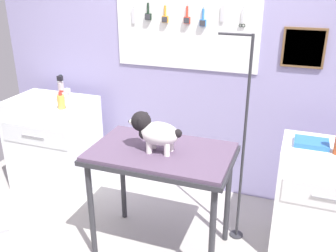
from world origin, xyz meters
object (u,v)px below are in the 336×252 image
(cabinet_right, at_px, (322,201))
(shampoo_bottle, at_px, (69,101))
(grooming_table, at_px, (161,161))
(grooming_arm, at_px, (242,152))
(dog, at_px, (154,131))
(counter_left, at_px, (55,144))

(cabinet_right, relative_size, shampoo_bottle, 4.58)
(grooming_table, height_order, grooming_arm, grooming_arm)
(dog, relative_size, shampoo_bottle, 2.06)
(dog, bearing_deg, grooming_arm, 33.26)
(grooming_table, distance_m, dog, 0.25)
(grooming_table, relative_size, counter_left, 1.13)
(dog, xyz_separation_m, shampoo_bottle, (-0.98, 0.41, -0.02))
(dog, bearing_deg, shampoo_bottle, 157.12)
(grooming_arm, bearing_deg, grooming_table, -147.18)
(counter_left, relative_size, shampoo_bottle, 4.77)
(grooming_table, bearing_deg, counter_left, 158.11)
(grooming_table, distance_m, counter_left, 1.50)
(dog, relative_size, cabinet_right, 0.45)
(grooming_arm, bearing_deg, counter_left, 173.89)
(grooming_arm, height_order, shampoo_bottle, grooming_arm)
(cabinet_right, height_order, shampoo_bottle, shampoo_bottle)
(grooming_table, bearing_deg, shampoo_bottle, 159.49)
(cabinet_right, bearing_deg, dog, -160.40)
(cabinet_right, distance_m, shampoo_bottle, 2.25)
(grooming_arm, distance_m, shampoo_bottle, 1.57)
(cabinet_right, bearing_deg, grooming_table, -161.18)
(grooming_arm, distance_m, dog, 0.73)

